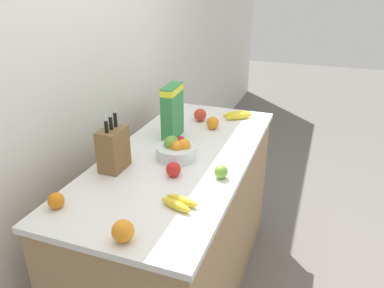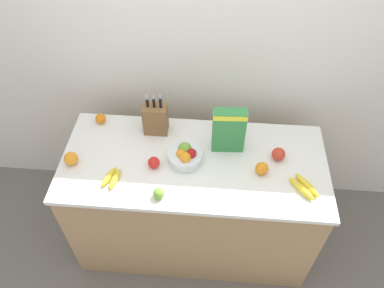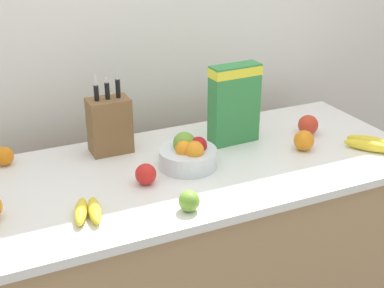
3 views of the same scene
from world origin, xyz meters
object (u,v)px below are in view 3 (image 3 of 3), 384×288
apple_near_bananas (189,201)px  orange_back_center (4,156)px  cereal_box (234,101)px  apple_rear (308,125)px  knife_block (110,125)px  orange_mid_left (304,140)px  banana_bunch_right (371,144)px  banana_bunch_left (88,211)px  apple_rightmost (146,174)px  fruit_bowl (189,155)px

apple_near_bananas → orange_back_center: (-0.48, 0.57, 0.00)m
cereal_box → apple_rear: 0.35m
knife_block → orange_mid_left: bearing=-23.9°
banana_bunch_right → orange_mid_left: 0.26m
banana_bunch_right → apple_rear: 0.26m
banana_bunch_left → orange_back_center: (-0.18, 0.48, 0.02)m
orange_back_center → orange_mid_left: 1.13m
banana_bunch_left → apple_near_bananas: 0.31m
apple_rear → orange_mid_left: size_ratio=1.05×
banana_bunch_left → apple_rear: bearing=14.0°
cereal_box → apple_rear: (0.32, -0.06, -0.13)m
orange_back_center → apple_near_bananas: bearing=-50.1°
cereal_box → banana_bunch_left: bearing=-158.3°
apple_rightmost → orange_mid_left: orange_mid_left is taller
banana_bunch_left → apple_rightmost: apple_rightmost is taller
banana_bunch_left → orange_mid_left: size_ratio=2.14×
banana_bunch_right → apple_rear: size_ratio=2.48×
cereal_box → knife_block: bearing=163.0°
apple_rightmost → orange_back_center: (-0.42, 0.35, -0.00)m
knife_block → apple_near_bananas: bearing=-80.2°
apple_rear → orange_back_center: (-1.18, 0.23, -0.01)m
banana_bunch_left → apple_rightmost: size_ratio=2.31×
apple_near_bananas → banana_bunch_left: bearing=161.6°
apple_near_bananas → cereal_box: bearing=47.1°
cereal_box → apple_rightmost: (-0.44, -0.19, -0.14)m
cereal_box → fruit_bowl: 0.31m
fruit_bowl → banana_bunch_right: 0.73m
banana_bunch_right → orange_mid_left: bearing=157.3°
knife_block → apple_rear: knife_block is taller
knife_block → cereal_box: bearing=-13.9°
apple_rightmost → orange_mid_left: size_ratio=0.93×
cereal_box → orange_back_center: 0.89m
knife_block → apple_rear: 0.81m
cereal_box → apple_rear: cereal_box is taller
banana_bunch_right → knife_block: bearing=156.4°
knife_block → banana_bunch_right: bearing=-23.6°
banana_bunch_left → apple_rightmost: bearing=27.6°
apple_rightmost → orange_back_center: bearing=139.8°
knife_block → fruit_bowl: size_ratio=1.48×
apple_rear → orange_mid_left: apple_rear is taller
apple_near_bananas → orange_mid_left: size_ratio=0.85×
fruit_bowl → banana_bunch_right: bearing=-12.3°
cereal_box → orange_mid_left: bearing=-44.5°
fruit_bowl → banana_bunch_left: size_ratio=1.25×
apple_near_bananas → banana_bunch_right: bearing=8.4°
knife_block → banana_bunch_left: bearing=-115.4°
apple_near_bananas → apple_rear: size_ratio=0.80×
cereal_box → banana_bunch_left: size_ratio=1.88×
knife_block → apple_rightmost: size_ratio=4.27×
apple_near_bananas → orange_mid_left: (0.59, 0.22, 0.01)m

